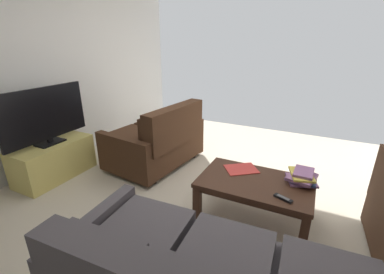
% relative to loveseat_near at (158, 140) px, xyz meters
% --- Properties ---
extents(ground_plane, '(4.90, 5.33, 0.01)m').
position_rel_loveseat_near_xyz_m(ground_plane, '(-1.04, 0.41, -0.37)').
color(ground_plane, beige).
extents(wall_right, '(0.12, 5.33, 2.85)m').
position_rel_loveseat_near_xyz_m(wall_right, '(1.41, 0.41, 1.06)').
color(wall_right, white).
rests_on(wall_right, ground).
extents(loveseat_near, '(1.04, 1.36, 0.89)m').
position_rel_loveseat_near_xyz_m(loveseat_near, '(0.00, 0.00, 0.00)').
color(loveseat_near, black).
rests_on(loveseat_near, ground).
extents(coffee_table, '(1.06, 0.66, 0.42)m').
position_rel_loveseat_near_xyz_m(coffee_table, '(-1.51, 0.59, -0.01)').
color(coffee_table, '#3D2316').
rests_on(coffee_table, ground).
extents(tv_stand, '(0.45, 0.95, 0.47)m').
position_rel_loveseat_near_xyz_m(tv_stand, '(1.01, 0.91, -0.13)').
color(tv_stand, '#D8C666').
rests_on(tv_stand, ground).
extents(flat_tv, '(0.20, 1.10, 0.70)m').
position_rel_loveseat_near_xyz_m(flat_tv, '(1.01, 0.91, 0.47)').
color(flat_tv, black).
rests_on(flat_tv, tv_stand).
extents(book_stack, '(0.32, 0.33, 0.11)m').
position_rel_loveseat_near_xyz_m(book_stack, '(-1.90, 0.41, 0.10)').
color(book_stack, '#996699').
rests_on(book_stack, coffee_table).
extents(tv_remote, '(0.16, 0.10, 0.02)m').
position_rel_loveseat_near_xyz_m(tv_remote, '(-1.79, 0.80, 0.06)').
color(tv_remote, black).
rests_on(tv_remote, coffee_table).
extents(loose_magazine, '(0.40, 0.38, 0.01)m').
position_rel_loveseat_near_xyz_m(loose_magazine, '(-1.32, 0.43, 0.06)').
color(loose_magazine, '#C63833').
rests_on(loose_magazine, coffee_table).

